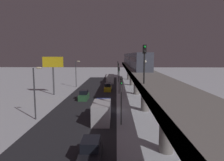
% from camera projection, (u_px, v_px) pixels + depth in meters
% --- Properties ---
extents(ground_plane, '(240.00, 240.00, 0.00)m').
position_uv_depth(ground_plane, '(110.00, 110.00, 34.27)').
color(ground_plane, silver).
extents(avenue_asphalt, '(11.00, 102.08, 0.01)m').
position_uv_depth(avenue_asphalt, '(84.00, 110.00, 34.36)').
color(avenue_asphalt, '#28282D').
rests_on(avenue_asphalt, ground_plane).
extents(elevated_railway, '(5.00, 102.08, 6.35)m').
position_uv_depth(elevated_railway, '(145.00, 78.00, 33.46)').
color(elevated_railway, gray).
rests_on(elevated_railway, ground_plane).
extents(subway_train, '(2.94, 55.47, 3.40)m').
position_uv_depth(subway_train, '(132.00, 59.00, 61.31)').
color(subway_train, '#4C5160').
rests_on(subway_train, elevated_railway).
extents(rail_signal, '(0.36, 0.41, 4.00)m').
position_uv_depth(rail_signal, '(144.00, 57.00, 20.70)').
color(rail_signal, black).
rests_on(rail_signal, elevated_railway).
extents(sedan_yellow, '(1.91, 4.78, 1.97)m').
position_uv_depth(sedan_yellow, '(108.00, 88.00, 53.17)').
color(sedan_yellow, gold).
rests_on(sedan_yellow, ground_plane).
extents(sedan_black, '(1.80, 4.69, 1.97)m').
position_uv_depth(sedan_black, '(91.00, 152.00, 17.95)').
color(sedan_black, black).
rests_on(sedan_black, ground_plane).
extents(sedan_green, '(1.80, 4.27, 1.97)m').
position_uv_depth(sedan_green, '(84.00, 96.00, 42.72)').
color(sedan_green, '#2D6038').
rests_on(sedan_green, ground_plane).
extents(box_truck, '(2.40, 7.40, 2.80)m').
position_uv_depth(box_truck, '(102.00, 111.00, 29.11)').
color(box_truck, navy).
rests_on(box_truck, ground_plane).
extents(delivery_van, '(2.40, 7.40, 2.80)m').
position_uv_depth(delivery_van, '(110.00, 79.00, 68.54)').
color(delivery_van, silver).
rests_on(delivery_van, ground_plane).
extents(traffic_light_near, '(0.32, 0.44, 6.40)m').
position_uv_depth(traffic_light_near, '(121.00, 94.00, 26.75)').
color(traffic_light_near, '#2D2D2D').
rests_on(traffic_light_near, ground_plane).
extents(traffic_light_mid, '(0.32, 0.44, 6.40)m').
position_uv_depth(traffic_light_mid, '(119.00, 76.00, 48.53)').
color(traffic_light_mid, '#2D2D2D').
rests_on(traffic_light_mid, ground_plane).
extents(traffic_light_far, '(0.32, 0.44, 6.40)m').
position_uv_depth(traffic_light_far, '(118.00, 70.00, 70.31)').
color(traffic_light_far, '#2D2D2D').
rests_on(traffic_light_far, ground_plane).
extents(traffic_light_distant, '(0.32, 0.44, 6.40)m').
position_uv_depth(traffic_light_distant, '(118.00, 66.00, 92.09)').
color(traffic_light_distant, '#2D2D2D').
rests_on(traffic_light_distant, ground_plane).
extents(commercial_billboard, '(4.80, 0.36, 8.90)m').
position_uv_depth(commercial_billboard, '(53.00, 66.00, 46.99)').
color(commercial_billboard, '#4C4C51').
rests_on(commercial_billboard, ground_plane).
extents(street_lamp_near, '(1.35, 0.44, 7.65)m').
position_uv_depth(street_lamp_near, '(36.00, 87.00, 28.93)').
color(street_lamp_near, '#38383D').
rests_on(street_lamp_near, ground_plane).
extents(street_lamp_far, '(1.35, 0.44, 7.65)m').
position_uv_depth(street_lamp_far, '(77.00, 71.00, 58.69)').
color(street_lamp_far, '#38383D').
rests_on(street_lamp_far, ground_plane).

